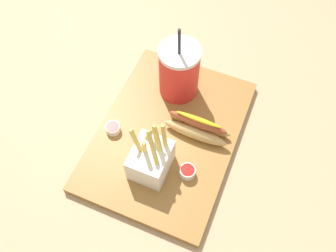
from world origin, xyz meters
TOP-DOWN VIEW (x-y plane):
  - ground_plane at (0.00, 0.00)m, footprint 2.40×2.40m
  - food_tray at (0.00, 0.00)m, footprint 0.44×0.32m
  - soda_cup at (-0.13, -0.02)m, footprint 0.10×0.10m
  - fries_basket at (0.10, -0.00)m, footprint 0.09×0.09m
  - hot_dog_1 at (-0.03, 0.06)m, footprint 0.06×0.16m
  - ketchup_cup_1 at (0.08, 0.08)m, footprint 0.04×0.04m
  - ketchup_cup_2 at (0.04, -0.12)m, footprint 0.04×0.04m

SIDE VIEW (x-z plane):
  - ground_plane at x=0.00m, z-range -0.02..0.00m
  - food_tray at x=0.00m, z-range 0.00..0.02m
  - ketchup_cup_2 at x=0.04m, z-range 0.02..0.04m
  - ketchup_cup_1 at x=0.08m, z-range 0.02..0.04m
  - hot_dog_1 at x=-0.03m, z-range 0.01..0.07m
  - fries_basket at x=0.10m, z-range -0.02..0.14m
  - soda_cup at x=-0.13m, z-range -0.01..0.20m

